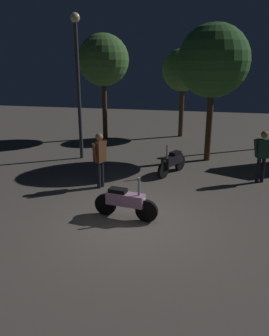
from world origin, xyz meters
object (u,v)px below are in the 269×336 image
at_px(motorcycle_pink_foreground, 125,202).
at_px(person_bystander_far, 100,155).
at_px(motorcycle_black_parked_left, 172,162).
at_px(streetlamp_near, 78,71).
at_px(person_rider_beside, 263,152).

height_order(motorcycle_pink_foreground, person_bystander_far, person_bystander_far).
bearing_deg(motorcycle_black_parked_left, person_bystander_far, -23.37).
bearing_deg(motorcycle_pink_foreground, streetlamp_near, 129.85).
relative_size(person_rider_beside, person_bystander_far, 0.99).
distance_m(person_rider_beside, streetlamp_near, 7.25).
bearing_deg(streetlamp_near, person_bystander_far, -59.06).
relative_size(person_rider_beside, streetlamp_near, 0.31).
height_order(motorcycle_black_parked_left, person_bystander_far, person_bystander_far).
relative_size(motorcycle_black_parked_left, streetlamp_near, 0.28).
bearing_deg(streetlamp_near, motorcycle_black_parked_left, -17.72).
distance_m(motorcycle_pink_foreground, streetlamp_near, 6.53).
height_order(person_bystander_far, streetlamp_near, streetlamp_near).
distance_m(person_bystander_far, streetlamp_near, 4.25).
xyz_separation_m(person_bystander_far, streetlamp_near, (-1.81, 3.02, 2.39)).
distance_m(person_rider_beside, person_bystander_far, 5.12).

